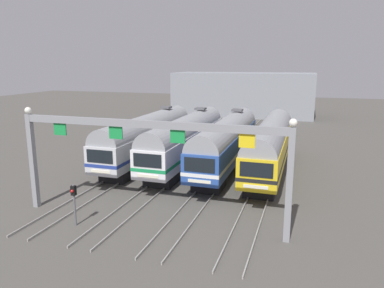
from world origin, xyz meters
TOP-DOWN VIEW (x-y plane):
  - ground_plane at (0.00, 0.00)m, footprint 160.00×160.00m
  - track_bed at (0.00, 17.00)m, footprint 13.66×70.00m
  - commuter_train_silver at (-6.08, -0.00)m, footprint 2.88×18.06m
  - commuter_train_white at (-2.03, -0.00)m, footprint 2.88×18.06m
  - commuter_train_blue at (2.03, -0.00)m, footprint 2.88×18.06m
  - commuter_train_yellow at (6.08, -0.01)m, footprint 2.88×18.06m
  - catenary_gantry at (0.00, -13.50)m, footprint 17.39×0.44m
  - yard_signal_mast at (-4.05, -15.34)m, footprint 0.28×0.35m
  - maintenance_building at (-2.84, 37.00)m, footprint 26.01×10.00m

SIDE VIEW (x-z plane):
  - ground_plane at x=0.00m, z-range 0.00..0.00m
  - track_bed at x=0.00m, z-range 0.00..0.15m
  - yard_signal_mast at x=-4.05m, z-range 0.53..3.15m
  - commuter_train_yellow at x=6.08m, z-range 0.30..5.07m
  - commuter_train_silver at x=-6.08m, z-range 0.16..5.21m
  - commuter_train_white at x=-2.03m, z-range 0.16..5.21m
  - commuter_train_blue at x=2.03m, z-range 0.16..5.21m
  - maintenance_building at x=-2.84m, z-range 0.00..8.00m
  - catenary_gantry at x=0.00m, z-range 1.62..8.59m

